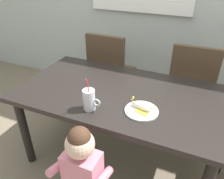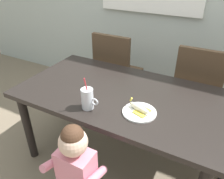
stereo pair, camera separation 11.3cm
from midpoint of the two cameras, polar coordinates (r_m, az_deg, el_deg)
The scene contains 8 objects.
ground_plane at distance 2.18m, azimuth 0.09°, elevation -16.83°, with size 24.00×24.00×0.00m, color #7A6B56.
dining_table at distance 1.77m, azimuth 0.11°, elevation -2.97°, with size 1.60×0.89×0.72m.
dining_chair_left at distance 2.48m, azimuth -1.89°, elevation 5.26°, with size 0.44×0.44×0.96m.
dining_chair_right at distance 2.31m, azimuth 18.58°, elevation 1.49°, with size 0.44×0.44×0.96m.
toddler_standing at distance 1.42m, azimuth -10.13°, elevation -19.60°, with size 0.33×0.24×0.84m.
milk_cup at distance 1.50m, azimuth -8.07°, elevation -2.98°, with size 0.13×0.08×0.25m.
snack_plate at distance 1.50m, azimuth 5.53°, elevation -5.58°, with size 0.23×0.23×0.01m, color white.
peeled_banana at distance 1.50m, azimuth 5.52°, elevation -4.55°, with size 0.18×0.13×0.07m.
Camera 1 is at (0.53, -1.37, 1.61)m, focal length 35.22 mm.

